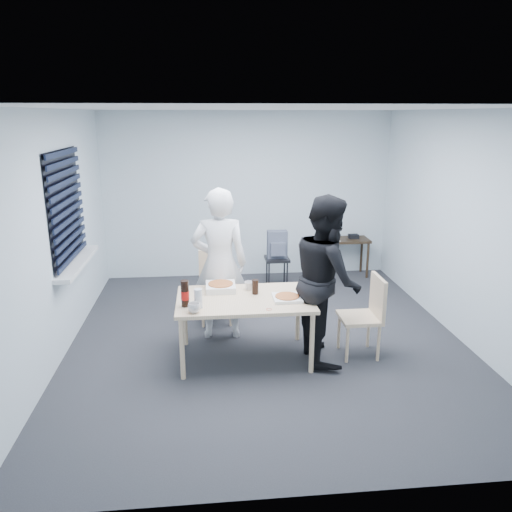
{
  "coord_description": "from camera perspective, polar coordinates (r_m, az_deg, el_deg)",
  "views": [
    {
      "loc": [
        -0.66,
        -5.31,
        2.55
      ],
      "look_at": [
        -0.11,
        0.1,
        0.99
      ],
      "focal_mm": 35.0,
      "sensor_mm": 36.0,
      "label": 1
    }
  ],
  "objects": [
    {
      "name": "dining_table",
      "position": [
        5.26,
        -1.32,
        -5.42
      ],
      "size": [
        1.42,
        0.9,
        0.69
      ],
      "color": "beige",
      "rests_on": "ground"
    },
    {
      "name": "pizza_box_a",
      "position": [
        5.47,
        -4.06,
        -3.52
      ],
      "size": [
        0.32,
        0.32,
        0.08
      ],
      "rotation": [
        0.0,
        0.0,
        0.25
      ],
      "color": "white",
      "rests_on": "dining_table"
    },
    {
      "name": "backpack",
      "position": [
        7.35,
        2.45,
        1.28
      ],
      "size": [
        0.29,
        0.21,
        0.41
      ],
      "rotation": [
        0.0,
        0.0,
        -0.27
      ],
      "color": "slate",
      "rests_on": "stool"
    },
    {
      "name": "cola_glass",
      "position": [
        5.33,
        -0.09,
        -3.55
      ],
      "size": [
        0.09,
        0.09,
        0.16
      ],
      "primitive_type": "cylinder",
      "rotation": [
        0.0,
        0.0,
        -0.4
      ],
      "color": "black",
      "rests_on": "dining_table"
    },
    {
      "name": "chair_right",
      "position": [
        5.52,
        12.64,
        -6.09
      ],
      "size": [
        0.42,
        0.42,
        0.89
      ],
      "color": "beige",
      "rests_on": "ground"
    },
    {
      "name": "soda_bottle",
      "position": [
        5.03,
        -8.11,
        -4.32
      ],
      "size": [
        0.08,
        0.08,
        0.27
      ],
      "rotation": [
        0.0,
        0.0,
        0.19
      ],
      "color": "black",
      "rests_on": "dining_table"
    },
    {
      "name": "pizza_box_b",
      "position": [
        5.2,
        3.57,
        -4.77
      ],
      "size": [
        0.29,
        0.29,
        0.04
      ],
      "rotation": [
        0.0,
        0.0,
        0.3
      ],
      "color": "white",
      "rests_on": "dining_table"
    },
    {
      "name": "room",
      "position": [
        6.02,
        -20.52,
        4.34
      ],
      "size": [
        5.0,
        5.0,
        5.0
      ],
      "color": "#2C2D30",
      "rests_on": "ground"
    },
    {
      "name": "mug_a",
      "position": [
        4.89,
        -7.07,
        -5.89
      ],
      "size": [
        0.17,
        0.17,
        0.1
      ],
      "primitive_type": "imported",
      "rotation": [
        0.0,
        0.0,
        0.52
      ],
      "color": "silver",
      "rests_on": "dining_table"
    },
    {
      "name": "side_table",
      "position": [
        8.14,
        9.57,
        1.4
      ],
      "size": [
        0.92,
        0.41,
        0.61
      ],
      "color": "#342516",
      "rests_on": "ground"
    },
    {
      "name": "chair_far",
      "position": [
        6.33,
        -4.62,
        -2.84
      ],
      "size": [
        0.42,
        0.42,
        0.89
      ],
      "color": "beige",
      "rests_on": "ground"
    },
    {
      "name": "plastic_cups",
      "position": [
        4.99,
        -6.61,
        -4.83
      ],
      "size": [
        0.09,
        0.09,
        0.19
      ],
      "primitive_type": "cylinder",
      "rotation": [
        0.0,
        0.0,
        -0.09
      ],
      "color": "silver",
      "rests_on": "dining_table"
    },
    {
      "name": "rubber_band",
      "position": [
        4.94,
        1.49,
        -6.12
      ],
      "size": [
        0.07,
        0.07,
        0.0
      ],
      "primitive_type": "torus",
      "rotation": [
        0.0,
        0.0,
        0.25
      ],
      "color": "red",
      "rests_on": "dining_table"
    },
    {
      "name": "person_white",
      "position": [
        5.73,
        -4.19,
        -0.94
      ],
      "size": [
        0.65,
        0.42,
        1.77
      ],
      "primitive_type": "imported",
      "rotation": [
        0.0,
        0.0,
        3.14
      ],
      "color": "silver",
      "rests_on": "ground"
    },
    {
      "name": "stool",
      "position": [
        7.45,
        2.41,
        -1.0
      ],
      "size": [
        0.35,
        0.35,
        0.49
      ],
      "color": "black",
      "rests_on": "ground"
    },
    {
      "name": "papers",
      "position": [
        8.06,
        8.6,
        1.91
      ],
      "size": [
        0.31,
        0.37,
        0.01
      ],
      "primitive_type": "cube",
      "rotation": [
        0.0,
        0.0,
        0.32
      ],
      "color": "white",
      "rests_on": "side_table"
    },
    {
      "name": "mug_b",
      "position": [
        5.46,
        -0.81,
        -3.41
      ],
      "size": [
        0.1,
        0.1,
        0.09
      ],
      "primitive_type": "imported",
      "color": "silver",
      "rests_on": "dining_table"
    },
    {
      "name": "person_black",
      "position": [
        5.27,
        8.08,
        -2.6
      ],
      "size": [
        0.47,
        0.86,
        1.77
      ],
      "primitive_type": "imported",
      "rotation": [
        0.0,
        0.0,
        1.57
      ],
      "color": "black",
      "rests_on": "ground"
    },
    {
      "name": "black_box",
      "position": [
        8.18,
        11.08,
        2.21
      ],
      "size": [
        0.16,
        0.12,
        0.07
      ],
      "primitive_type": "cube",
      "rotation": [
        0.0,
        0.0,
        0.04
      ],
      "color": "black",
      "rests_on": "side_table"
    }
  ]
}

